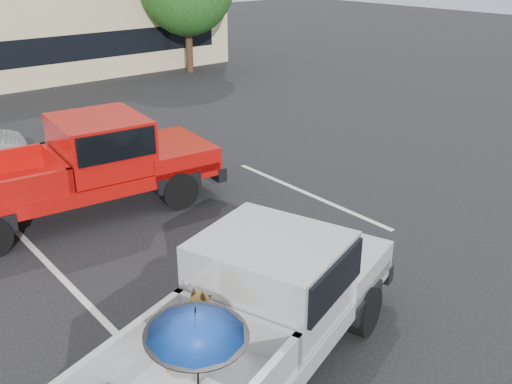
# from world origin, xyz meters

# --- Properties ---
(ground) EXTENTS (90.00, 90.00, 0.00)m
(ground) POSITION_xyz_m (0.00, 0.00, 0.00)
(ground) COLOR black
(ground) RESTS_ON ground
(stripe_left) EXTENTS (0.12, 5.00, 0.01)m
(stripe_left) POSITION_xyz_m (-3.00, 2.00, 0.00)
(stripe_left) COLOR silver
(stripe_left) RESTS_ON ground
(stripe_right) EXTENTS (0.12, 5.00, 0.01)m
(stripe_right) POSITION_xyz_m (3.00, 2.00, 0.00)
(stripe_right) COLOR silver
(stripe_right) RESTS_ON ground
(silver_pickup) EXTENTS (6.02, 3.66, 2.06)m
(silver_pickup) POSITION_xyz_m (-1.75, -1.90, 1.05)
(silver_pickup) COLOR black
(silver_pickup) RESTS_ON ground
(red_pickup) EXTENTS (6.44, 2.82, 2.06)m
(red_pickup) POSITION_xyz_m (-1.15, 4.46, 1.13)
(red_pickup) COLOR black
(red_pickup) RESTS_ON ground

